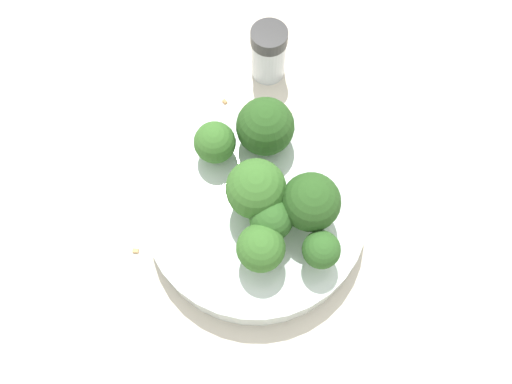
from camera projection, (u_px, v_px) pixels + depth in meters
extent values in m
plane|color=beige|center=(256.00, 219.00, 0.51)|extent=(3.00, 3.00, 0.00)
cylinder|color=silver|center=(256.00, 213.00, 0.49)|extent=(0.21, 0.21, 0.04)
cylinder|color=#7A9E5B|center=(216.00, 151.00, 0.49)|extent=(0.02, 0.02, 0.02)
sphere|color=#386B28|center=(215.00, 143.00, 0.47)|extent=(0.04, 0.04, 0.04)
cylinder|color=#8EB770|center=(271.00, 227.00, 0.45)|extent=(0.02, 0.02, 0.03)
sphere|color=#2D5B23|center=(271.00, 219.00, 0.43)|extent=(0.04, 0.04, 0.04)
cylinder|color=#7A9E5B|center=(253.00, 202.00, 0.46)|extent=(0.02, 0.02, 0.03)
sphere|color=#386B28|center=(253.00, 191.00, 0.44)|extent=(0.05, 0.05, 0.05)
cylinder|color=#7A9E5B|center=(261.00, 254.00, 0.44)|extent=(0.02, 0.02, 0.02)
sphere|color=#386B28|center=(261.00, 248.00, 0.43)|extent=(0.04, 0.04, 0.04)
cylinder|color=#84AD66|center=(264.00, 137.00, 0.49)|extent=(0.02, 0.02, 0.02)
sphere|color=#28511E|center=(265.00, 127.00, 0.47)|extent=(0.06, 0.06, 0.06)
cylinder|color=#8EB770|center=(308.00, 212.00, 0.46)|extent=(0.02, 0.02, 0.03)
sphere|color=#28511E|center=(311.00, 202.00, 0.43)|extent=(0.05, 0.05, 0.05)
cylinder|color=#84AD66|center=(319.00, 255.00, 0.44)|extent=(0.02, 0.02, 0.02)
sphere|color=#2D5B23|center=(321.00, 250.00, 0.43)|extent=(0.03, 0.03, 0.03)
cylinder|color=#B2B7BC|center=(268.00, 57.00, 0.56)|extent=(0.04, 0.04, 0.05)
cylinder|color=#2D2D2D|center=(269.00, 37.00, 0.52)|extent=(0.04, 0.04, 0.01)
cube|color=tan|center=(135.00, 250.00, 0.49)|extent=(0.01, 0.00, 0.01)
cube|color=#AD7F4C|center=(225.00, 101.00, 0.56)|extent=(0.01, 0.01, 0.01)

